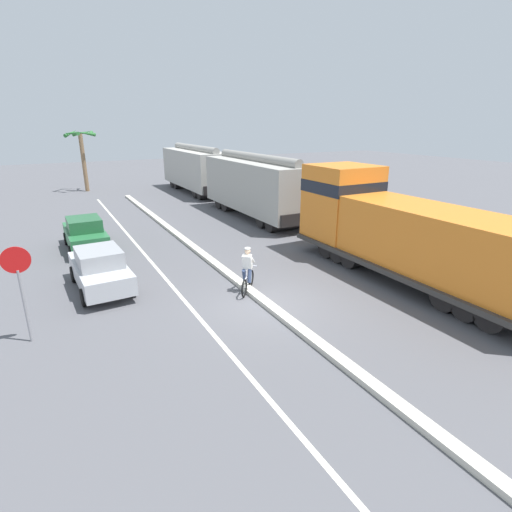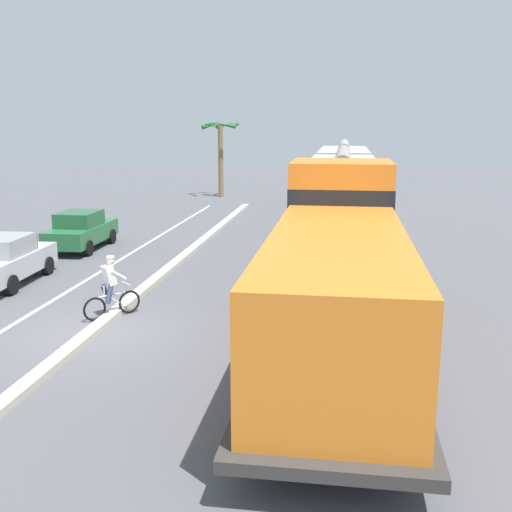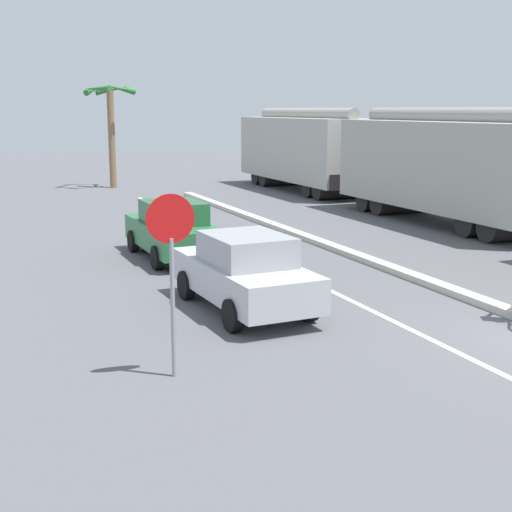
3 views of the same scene
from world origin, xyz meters
TOP-DOWN VIEW (x-y plane):
  - ground_plane at (0.00, 0.00)m, footprint 120.00×120.00m
  - median_curb at (0.00, 6.00)m, footprint 0.36×36.00m
  - lane_stripe at (-2.40, 6.00)m, footprint 0.14×36.00m
  - locomotive at (6.14, -0.10)m, footprint 3.10×11.61m
  - hopper_car_lead at (6.14, 12.05)m, footprint 2.90×10.60m
  - hopper_car_middle at (6.14, 23.65)m, footprint 2.90×10.60m
  - parked_car_silver at (-4.83, 4.09)m, footprint 1.99×4.28m
  - parked_car_green at (-4.75, 9.80)m, footprint 1.89×4.23m
  - cyclist at (-0.02, 1.23)m, footprint 1.17×1.32m
  - stop_sign at (-7.23, 1.00)m, footprint 0.76×0.08m
  - palm_tree_near at (-2.63, 28.89)m, footprint 2.67×2.71m

SIDE VIEW (x-z plane):
  - ground_plane at x=0.00m, z-range 0.00..0.00m
  - lane_stripe at x=-2.40m, z-range 0.00..0.01m
  - median_curb at x=0.00m, z-range 0.00..0.16m
  - parked_car_silver at x=-4.83m, z-range 0.01..1.63m
  - parked_car_green at x=-4.75m, z-range 0.01..1.63m
  - cyclist at x=-0.02m, z-range -0.04..1.67m
  - locomotive at x=6.14m, z-range -0.30..3.90m
  - stop_sign at x=-7.23m, z-range 0.58..3.46m
  - hopper_car_lead at x=6.14m, z-range -0.01..4.17m
  - hopper_car_middle at x=6.14m, z-range -0.01..4.17m
  - palm_tree_near at x=-2.63m, z-range 1.31..6.83m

